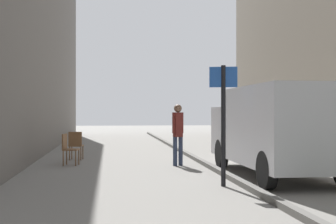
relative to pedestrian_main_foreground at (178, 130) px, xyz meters
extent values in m
plane|color=gray|center=(-0.76, 0.48, -1.05)|extent=(80.00, 80.00, 0.00)
cube|color=#615F5B|center=(0.82, 0.48, -0.99)|extent=(0.16, 40.00, 0.12)
cylinder|color=#2D3851|center=(-0.09, -0.03, -0.62)|extent=(0.13, 0.13, 0.85)
cylinder|color=#2D3851|center=(0.09, 0.03, -0.62)|extent=(0.13, 0.13, 0.85)
cube|color=maroon|center=(0.00, 0.00, 0.17)|extent=(0.29, 0.26, 0.73)
cylinder|color=maroon|center=(-0.12, -0.04, 0.22)|extent=(0.10, 0.10, 0.62)
cylinder|color=maroon|center=(0.12, 0.04, 0.22)|extent=(0.10, 0.10, 0.62)
sphere|color=brown|center=(0.00, 0.00, 0.65)|extent=(0.24, 0.24, 0.24)
cube|color=#B7B7BC|center=(2.04, -3.19, 0.22)|extent=(1.92, 4.02, 1.86)
cube|color=#B7B7BC|center=(2.05, -0.41, -0.01)|extent=(1.91, 1.56, 1.40)
cube|color=black|center=(2.05, 0.14, 0.29)|extent=(1.61, 0.04, 0.61)
cylinder|color=black|center=(1.19, -0.56, -0.65)|extent=(0.22, 0.80, 0.80)
cylinder|color=black|center=(2.90, -0.56, -0.65)|extent=(0.22, 0.80, 0.80)
cylinder|color=black|center=(1.18, -4.50, -0.65)|extent=(0.22, 0.80, 0.80)
cylinder|color=black|center=(0.41, -3.94, 0.25)|extent=(0.10, 0.10, 2.60)
cube|color=#2659B2|center=(0.41, -3.94, 1.30)|extent=(0.59, 0.18, 0.44)
cylinder|color=brown|center=(-3.27, 2.32, -0.83)|extent=(0.04, 0.04, 0.45)
cylinder|color=brown|center=(-2.90, 2.28, -0.83)|extent=(0.04, 0.04, 0.45)
cylinder|color=brown|center=(-3.32, 1.95, -0.83)|extent=(0.04, 0.04, 0.45)
cylinder|color=brown|center=(-2.95, 1.91, -0.83)|extent=(0.04, 0.04, 0.45)
cube|color=brown|center=(-3.11, 2.12, -0.58)|extent=(0.49, 0.49, 0.04)
cube|color=brown|center=(-3.13, 1.92, -0.34)|extent=(0.44, 0.09, 0.45)
cylinder|color=brown|center=(-2.94, 0.65, -0.83)|extent=(0.04, 0.04, 0.45)
cylinder|color=brown|center=(-3.01, 0.28, -0.83)|extent=(0.04, 0.04, 0.45)
cylinder|color=brown|center=(-3.31, 0.72, -0.83)|extent=(0.04, 0.04, 0.45)
cylinder|color=brown|center=(-3.37, 0.35, -0.83)|extent=(0.04, 0.04, 0.45)
cube|color=brown|center=(-3.16, 0.50, -0.58)|extent=(0.51, 0.51, 0.04)
cube|color=brown|center=(-3.35, 0.53, -0.34)|extent=(0.12, 0.44, 0.45)
camera|label=1|loc=(-2.05, -13.85, 0.56)|focal=50.47mm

